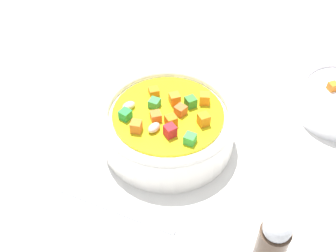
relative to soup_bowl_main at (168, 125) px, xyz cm
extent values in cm
cube|color=silver|center=(0.01, 0.01, -4.07)|extent=(140.00, 140.00, 2.00)
cylinder|color=white|center=(0.01, 0.01, -0.66)|extent=(16.80, 16.80, 4.81)
torus|color=white|center=(0.01, 0.01, 2.08)|extent=(16.92, 16.92, 1.13)
cylinder|color=gold|center=(0.01, 0.01, 1.94)|extent=(13.76, 13.76, 0.40)
cube|color=green|center=(-4.55, 2.49, 2.74)|extent=(1.50, 1.50, 1.20)
cube|color=orange|center=(-0.96, -1.76, 2.78)|extent=(1.47, 1.47, 1.28)
ellipsoid|color=beige|center=(-3.15, -1.28, 2.61)|extent=(1.93, 1.47, 0.93)
cube|color=orange|center=(-1.88, -0.14, 2.68)|extent=(1.63, 1.63, 1.08)
cube|color=red|center=(-2.15, -3.04, 2.85)|extent=(1.39, 1.39, 1.42)
cube|color=#D55B26|center=(1.11, -1.06, 2.71)|extent=(1.39, 1.39, 1.15)
ellipsoid|color=beige|center=(-3.25, 3.67, 2.59)|extent=(1.73, 1.12, 0.89)
cube|color=orange|center=(1.80, 0.91, 2.81)|extent=(1.59, 1.59, 1.34)
cube|color=green|center=(-1.12, -5.34, 2.72)|extent=(1.65, 1.65, 1.15)
cube|color=orange|center=(4.70, -1.43, 2.85)|extent=(1.74, 1.74, 1.42)
cube|color=orange|center=(2.07, -4.12, 2.87)|extent=(1.51, 1.51, 1.46)
cube|color=orange|center=(0.81, 3.85, 2.58)|extent=(1.62, 1.62, 0.88)
cube|color=green|center=(-0.56, 1.96, 2.68)|extent=(1.65, 1.65, 1.07)
cube|color=orange|center=(-4.76, 0.25, 2.83)|extent=(1.74, 1.74, 1.37)
cube|color=#368B32|center=(2.98, -0.77, 2.78)|extent=(1.47, 1.47, 1.27)
cylinder|color=silver|center=(-11.29, -4.54, -2.71)|extent=(7.36, 13.20, 0.73)
cube|color=orange|center=(20.62, -9.39, 1.50)|extent=(1.39, 1.39, 1.08)
cylinder|color=#4C3828|center=(-3.36, -19.60, 0.39)|extent=(2.97, 2.97, 6.92)
sphere|color=silver|center=(-3.36, -19.60, 4.52)|extent=(2.67, 2.67, 2.67)
camera|label=1|loc=(-23.14, -28.48, 37.34)|focal=44.46mm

